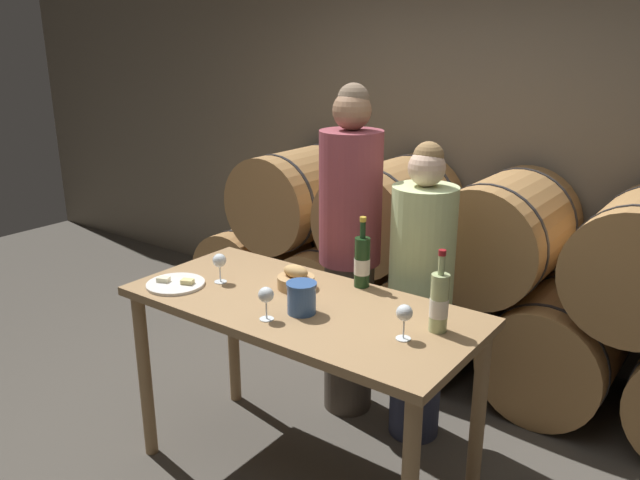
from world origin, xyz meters
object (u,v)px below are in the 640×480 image
wine_glass_left (267,296)px  person_left (350,252)px  tasting_table (300,328)px  wine_glass_far_left (220,262)px  person_right (420,295)px  bread_basket (296,279)px  cheese_plate (176,284)px  blue_crock (302,297)px  wine_glass_center (404,314)px  wine_bottle_red (362,262)px  wine_bottle_white (439,302)px

wine_glass_left → person_left: bearing=101.3°
tasting_table → wine_glass_far_left: (-0.45, -0.04, 0.23)m
tasting_table → person_right: (0.26, 0.65, 0.01)m
bread_basket → wine_glass_left: wine_glass_left is taller
cheese_plate → blue_crock: bearing=9.3°
wine_glass_far_left → wine_glass_center: bearing=-0.3°
blue_crock → wine_glass_left: (-0.07, -0.14, 0.03)m
tasting_table → bread_basket: size_ratio=9.19×
person_right → wine_glass_far_left: (-0.71, -0.69, 0.23)m
wine_bottle_red → wine_glass_left: 0.56m
bread_basket → wine_glass_left: bearing=-70.7°
wine_bottle_white → blue_crock: 0.58m
wine_bottle_white → cheese_plate: 1.25m
person_left → bread_basket: (0.05, -0.53, 0.02)m
wine_bottle_red → tasting_table: bearing=-110.3°
wine_bottle_white → blue_crock: bearing=-161.0°
bread_basket → wine_glass_center: size_ratio=1.21×
person_right → wine_bottle_white: bearing=-56.9°
bread_basket → blue_crock: bearing=-46.5°
bread_basket → wine_glass_left: 0.37m
wine_bottle_white → blue_crock: size_ratio=2.49×
tasting_table → wine_glass_center: 0.59m
person_right → wine_glass_center: size_ratio=10.94×
bread_basket → person_right: bearing=54.8°
blue_crock → wine_glass_far_left: wine_glass_far_left is taller
wine_glass_far_left → wine_bottle_white: bearing=7.5°
wine_bottle_red → wine_bottle_white: 0.55m
person_left → wine_bottle_red: (0.29, -0.33, 0.10)m
person_left → wine_glass_center: size_ratio=12.69×
blue_crock → bread_basket: blue_crock is taller
wine_glass_far_left → wine_glass_left: (0.46, -0.19, 0.00)m
bread_basket → wine_glass_far_left: wine_glass_far_left is taller
wine_bottle_white → wine_glass_left: (-0.61, -0.33, -0.02)m
person_right → wine_bottle_red: size_ratio=4.64×
tasting_table → wine_bottle_white: wine_bottle_white is taller
person_left → blue_crock: person_left is taller
person_right → wine_glass_left: bearing=-106.3°
wine_bottle_white → bread_basket: bearing=178.7°
wine_bottle_red → wine_glass_far_left: wine_bottle_red is taller
wine_bottle_red → wine_bottle_white: (0.50, -0.22, 0.00)m
tasting_table → wine_bottle_red: bearing=69.7°
person_left → wine_bottle_white: person_left is taller
wine_bottle_white → tasting_table: bearing=-170.7°
tasting_table → wine_glass_far_left: 0.51m
tasting_table → wine_glass_left: wine_glass_left is taller
wine_glass_center → blue_crock: bearing=-175.1°
wine_bottle_red → wine_glass_left: size_ratio=2.36×
bread_basket → wine_glass_center: (0.66, -0.16, 0.06)m
wine_bottle_red → wine_glass_left: (-0.11, -0.54, -0.02)m
person_right → wine_glass_center: (0.29, -0.70, 0.23)m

